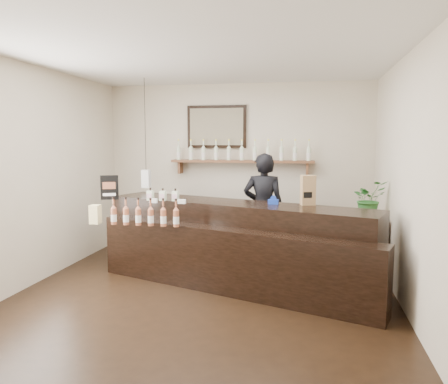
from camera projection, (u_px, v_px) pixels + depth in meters
ground at (203, 296)px, 5.19m from camera, size 5.00×5.00×0.00m
room_shell at (202, 153)px, 4.99m from camera, size 5.00×5.00×5.00m
back_wall_decor at (227, 146)px, 7.33m from camera, size 2.66×0.96×1.69m
counter at (233, 246)px, 5.63m from camera, size 3.73×2.19×1.21m
promo_sign at (109, 188)px, 5.95m from camera, size 0.23×0.10×0.33m
paper_bag at (308, 190)px, 5.45m from camera, size 0.20×0.17×0.37m
tape_dispenser at (273, 201)px, 5.53m from camera, size 0.13×0.06×0.11m
side_cabinet at (367, 247)px, 5.88m from camera, size 0.44×0.59×0.83m
potted_plant at (369, 199)px, 5.80m from camera, size 0.57×0.55×0.48m
shopkeeper at (264, 202)px, 6.48m from camera, size 0.69×0.45×1.88m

